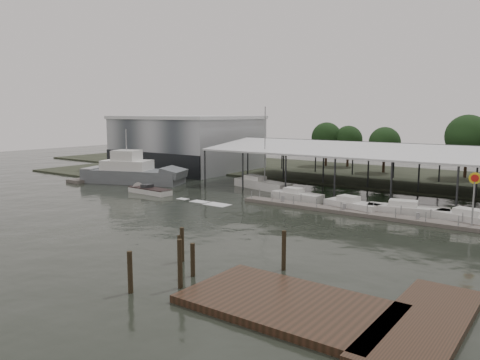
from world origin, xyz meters
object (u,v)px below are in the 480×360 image
Objects in this scene: shell_fuel_sign at (474,189)px; white_sailboat at (262,184)px; grey_trawler at (133,173)px; speedboat_underway at (147,190)px.

white_sailboat is (-29.84, 8.61, -3.28)m from shell_fuel_sign.
white_sailboat reaches higher than grey_trawler.
white_sailboat is at bearing 0.12° from grey_trawler.
speedboat_underway is (8.97, -5.41, -1.19)m from grey_trawler.
grey_trawler is 21.01m from white_sailboat.
grey_trawler is 1.42× the size of white_sailboat.
shell_fuel_sign is 31.23m from white_sailboat.
grey_trawler is (-49.50, 1.25, -2.35)m from shell_fuel_sign.
white_sailboat reaches higher than shell_fuel_sign.
grey_trawler is at bearing -145.58° from white_sailboat.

